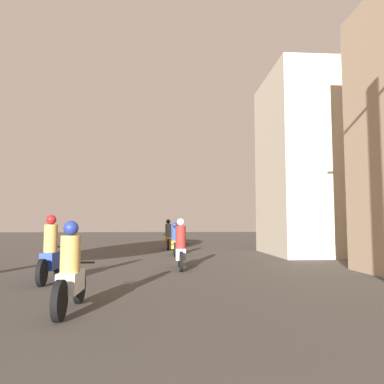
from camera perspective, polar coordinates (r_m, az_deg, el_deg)
The scene contains 7 objects.
motorcycle_white at distance 6.56m, azimuth -18.01°, elevation -11.87°, with size 0.60×1.88×1.48m.
motorcycle_blue at distance 9.92m, azimuth -20.70°, elevation -9.00°, with size 0.60×1.95×1.64m.
motorcycle_silver at distance 11.91m, azimuth -1.76°, elevation -8.64°, with size 0.60×1.98×1.58m.
motorcycle_yellow at distance 16.89m, azimuth -2.66°, elevation -7.60°, with size 0.60×1.95×1.47m.
motorcycle_orange at distance 20.60m, azimuth -3.65°, elevation -6.94°, with size 0.60×1.95×1.64m.
motorcycle_red at distance 23.80m, azimuth -2.09°, elevation -6.72°, with size 0.60×2.05×1.55m.
building_right_far at distance 18.58m, azimuth 18.54°, elevation 4.02°, with size 4.69×5.10×8.38m.
Camera 1 is at (0.82, 0.36, 1.44)m, focal length 35.00 mm.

